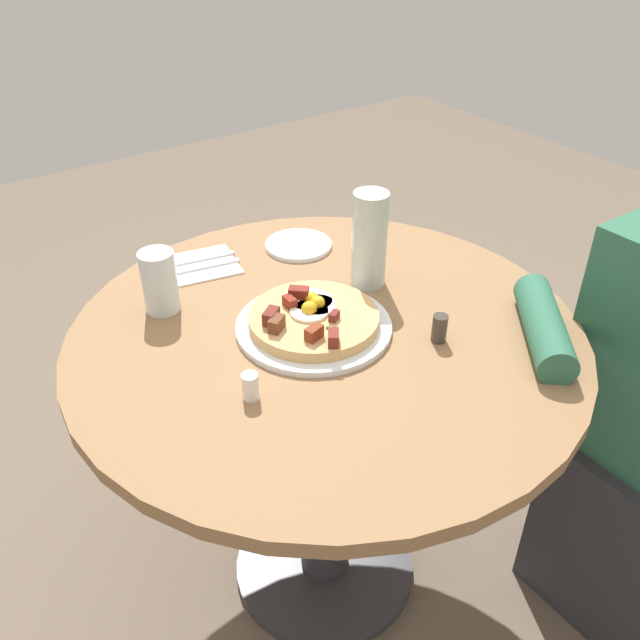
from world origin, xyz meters
name	(u,v)px	position (x,y,z in m)	size (l,w,h in m)	color
ground_plane	(325,567)	(0.00, 0.00, 0.00)	(6.00, 6.00, 0.00)	#6B5B4C
dining_table	(326,398)	(0.00, 0.00, 0.56)	(0.97, 0.97, 0.73)	olive
pizza_plate	(314,326)	(0.01, 0.02, 0.74)	(0.29, 0.29, 0.01)	white
breakfast_pizza	(313,317)	(0.01, 0.02, 0.76)	(0.24, 0.24, 0.05)	tan
bread_plate	(299,245)	(0.30, -0.14, 0.74)	(0.15, 0.15, 0.01)	white
napkin	(197,266)	(0.35, 0.09, 0.73)	(0.17, 0.14, 0.00)	white
fork	(195,260)	(0.37, 0.09, 0.74)	(0.18, 0.01, 0.01)	silver
knife	(199,268)	(0.34, 0.10, 0.74)	(0.18, 0.01, 0.01)	silver
water_glass	(160,282)	(0.24, 0.22, 0.79)	(0.07, 0.07, 0.13)	silver
water_bottle	(369,240)	(0.09, -0.17, 0.83)	(0.07, 0.07, 0.20)	silver
salt_shaker	(250,386)	(-0.09, 0.22, 0.75)	(0.03, 0.03, 0.05)	white
pepper_shaker	(439,328)	(-0.15, -0.15, 0.76)	(0.03, 0.03, 0.05)	#3F3833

